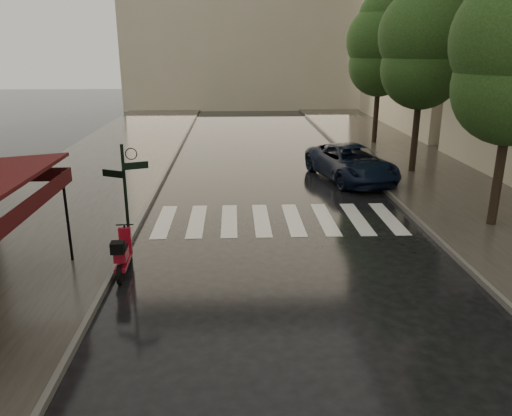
{
  "coord_description": "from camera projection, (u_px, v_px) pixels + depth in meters",
  "views": [
    {
      "loc": [
        1.59,
        -9.35,
        5.39
      ],
      "look_at": [
        2.14,
        2.96,
        1.4
      ],
      "focal_mm": 35.0,
      "sensor_mm": 36.0,
      "label": 1
    }
  ],
  "objects": [
    {
      "name": "signpost",
      "position": [
        126.0,
        193.0,
        12.72
      ],
      "size": [
        1.17,
        0.29,
        3.1
      ],
      "color": "black",
      "rests_on": "ground"
    },
    {
      "name": "tree_far",
      "position": [
        381.0,
        46.0,
        27.27
      ],
      "size": [
        3.8,
        3.8,
        8.16
      ],
      "color": "black",
      "rests_on": "sidewalk_far"
    },
    {
      "name": "scooter",
      "position": [
        123.0,
        255.0,
        12.28
      ],
      "size": [
        0.44,
        1.66,
        1.09
      ],
      "rotation": [
        0.0,
        0.0,
        0.04
      ],
      "color": "black",
      "rests_on": "ground"
    },
    {
      "name": "tree_mid",
      "position": [
        424.0,
        42.0,
        20.57
      ],
      "size": [
        3.8,
        3.8,
        8.34
      ],
      "color": "black",
      "rests_on": "sidewalk_far"
    },
    {
      "name": "curb_far",
      "position": [
        366.0,
        172.0,
        22.18
      ],
      "size": [
        0.12,
        60.0,
        0.16
      ],
      "primitive_type": "cube",
      "color": "#595651",
      "rests_on": "ground"
    },
    {
      "name": "curb_near",
      "position": [
        165.0,
        174.0,
        21.81
      ],
      "size": [
        0.12,
        60.0,
        0.16
      ],
      "primitive_type": "cube",
      "color": "#595651",
      "rests_on": "ground"
    },
    {
      "name": "crosswalk",
      "position": [
        277.0,
        220.0,
        16.31
      ],
      "size": [
        7.85,
        3.2,
        0.01
      ],
      "color": "silver",
      "rests_on": "ground"
    },
    {
      "name": "ground",
      "position": [
        161.0,
        316.0,
        10.48
      ],
      "size": [
        120.0,
        120.0,
        0.0
      ],
      "primitive_type": "plane",
      "color": "black",
      "rests_on": "ground"
    },
    {
      "name": "sidewalk_far",
      "position": [
        428.0,
        172.0,
        22.3
      ],
      "size": [
        5.5,
        60.0,
        0.12
      ],
      "primitive_type": "cube",
      "color": "#38332D",
      "rests_on": "ground"
    },
    {
      "name": "parked_car",
      "position": [
        351.0,
        163.0,
        21.05
      ],
      "size": [
        3.55,
        5.65,
        1.45
      ],
      "primitive_type": "imported",
      "rotation": [
        0.0,
        0.0,
        0.23
      ],
      "color": "black",
      "rests_on": "ground"
    },
    {
      "name": "sidewalk_near",
      "position": [
        95.0,
        175.0,
        21.68
      ],
      "size": [
        6.0,
        60.0,
        0.12
      ],
      "primitive_type": "cube",
      "color": "#38332D",
      "rests_on": "ground"
    }
  ]
}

